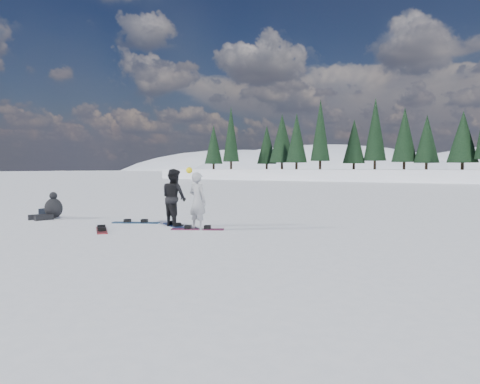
% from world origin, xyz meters
% --- Properties ---
extents(ground, '(420.00, 420.00, 0.00)m').
position_xyz_m(ground, '(0.00, 0.00, 0.00)').
color(ground, white).
rests_on(ground, ground).
extents(snowboarder_woman, '(0.63, 0.45, 1.79)m').
position_xyz_m(snowboarder_woman, '(-1.02, 1.39, 0.83)').
color(snowboarder_woman, '#A3A4A9').
rests_on(snowboarder_woman, ground).
extents(snowboarder_man, '(1.00, 0.88, 1.74)m').
position_xyz_m(snowboarder_man, '(-2.13, 1.66, 0.87)').
color(snowboarder_man, black).
rests_on(snowboarder_man, ground).
extents(seated_rider, '(0.80, 1.18, 0.93)m').
position_xyz_m(seated_rider, '(-7.03, 0.91, 0.36)').
color(seated_rider, black).
rests_on(seated_rider, ground).
extents(gear_bag, '(0.52, 0.43, 0.30)m').
position_xyz_m(gear_bag, '(-7.73, 1.17, 0.15)').
color(gear_bag, black).
rests_on(gear_bag, ground).
extents(snowboard_woman, '(1.44, 0.99, 0.03)m').
position_xyz_m(snowboard_woman, '(-1.02, 1.39, 0.01)').
color(snowboard_woman, '#851D49').
rests_on(snowboard_woman, ground).
extents(snowboard_man, '(1.42, 1.03, 0.03)m').
position_xyz_m(snowboard_man, '(-2.13, 1.66, 0.01)').
color(snowboard_man, navy).
rests_on(snowboard_man, ground).
extents(snowboard_loose_c, '(1.46, 0.94, 0.03)m').
position_xyz_m(snowboard_loose_c, '(-3.66, 1.57, 0.01)').
color(snowboard_loose_c, navy).
rests_on(snowboard_loose_c, ground).
extents(snowboard_loose_b, '(1.34, 1.16, 0.03)m').
position_xyz_m(snowboard_loose_b, '(-3.16, -0.24, 0.01)').
color(snowboard_loose_b, maroon).
rests_on(snowboard_loose_b, ground).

